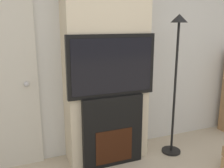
# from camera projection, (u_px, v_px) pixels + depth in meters

# --- Properties ---
(wall_back) EXTENTS (6.00, 0.06, 2.70)m
(wall_back) POSITION_uv_depth(u_px,v_px,m) (99.00, 50.00, 3.14)
(wall_back) COLOR silver
(wall_back) RESTS_ON ground_plane
(chimney_breast) EXTENTS (0.98, 0.40, 2.70)m
(chimney_breast) POSITION_uv_depth(u_px,v_px,m) (106.00, 52.00, 2.93)
(chimney_breast) COLOR beige
(chimney_breast) RESTS_ON ground_plane
(fireplace) EXTENTS (0.74, 0.15, 0.86)m
(fireplace) POSITION_uv_depth(u_px,v_px,m) (112.00, 131.00, 2.97)
(fireplace) COLOR black
(fireplace) RESTS_ON ground_plane
(television) EXTENTS (1.03, 0.07, 0.70)m
(television) POSITION_uv_depth(u_px,v_px,m) (112.00, 66.00, 2.78)
(television) COLOR black
(television) RESTS_ON fireplace
(floor_lamp) EXTENTS (0.25, 0.25, 1.78)m
(floor_lamp) POSITION_uv_depth(u_px,v_px,m) (176.00, 64.00, 3.06)
(floor_lamp) COLOR black
(floor_lamp) RESTS_ON ground_plane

